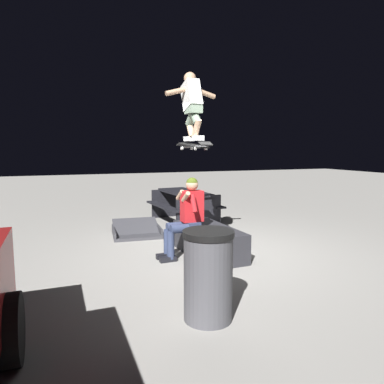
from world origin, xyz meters
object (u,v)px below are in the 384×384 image
(ledge_box_main, at_px, (209,241))
(person_sitting_on_ledge, at_px, (186,214))
(picnic_table_back, at_px, (184,201))
(skateboard, at_px, (193,145))
(kicker_ramp, at_px, (137,232))
(trash_bin, at_px, (208,275))
(skater_airborne, at_px, (192,103))

(ledge_box_main, relative_size, person_sitting_on_ledge, 1.16)
(ledge_box_main, distance_m, picnic_table_back, 2.77)
(skateboard, xyz_separation_m, picnic_table_back, (2.52, -0.73, -1.32))
(kicker_ramp, distance_m, picnic_table_back, 1.72)
(ledge_box_main, distance_m, skateboard, 1.60)
(picnic_table_back, bearing_deg, kicker_ramp, 124.15)
(kicker_ramp, distance_m, trash_bin, 3.86)
(ledge_box_main, bearing_deg, skateboard, 47.92)
(skater_airborne, height_order, kicker_ramp, skater_airborne)
(picnic_table_back, xyz_separation_m, trash_bin, (-4.77, 1.43, -0.03))
(skateboard, distance_m, kicker_ramp, 2.46)
(skateboard, relative_size, trash_bin, 1.09)
(person_sitting_on_ledge, relative_size, kicker_ramp, 1.25)
(skater_airborne, height_order, picnic_table_back, skater_airborne)
(person_sitting_on_ledge, distance_m, trash_bin, 2.13)
(skateboard, bearing_deg, picnic_table_back, -16.20)
(person_sitting_on_ledge, distance_m, picnic_table_back, 2.88)
(person_sitting_on_ledge, height_order, trash_bin, person_sitting_on_ledge)
(ledge_box_main, height_order, trash_bin, trash_bin)
(person_sitting_on_ledge, bearing_deg, trash_bin, 166.39)
(kicker_ramp, bearing_deg, person_sitting_on_ledge, -166.07)
(ledge_box_main, relative_size, trash_bin, 1.61)
(picnic_table_back, distance_m, trash_bin, 4.98)
(kicker_ramp, bearing_deg, picnic_table_back, -55.85)
(picnic_table_back, bearing_deg, person_sitting_on_ledge, 161.02)
(skateboard, height_order, kicker_ramp, skateboard)
(ledge_box_main, distance_m, kicker_ramp, 1.97)
(ledge_box_main, distance_m, skater_airborne, 2.29)
(ledge_box_main, xyz_separation_m, skateboard, (0.18, 0.20, 1.58))
(kicker_ramp, relative_size, picnic_table_back, 0.58)
(ledge_box_main, bearing_deg, person_sitting_on_ledge, 90.74)
(ledge_box_main, distance_m, person_sitting_on_ledge, 0.63)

